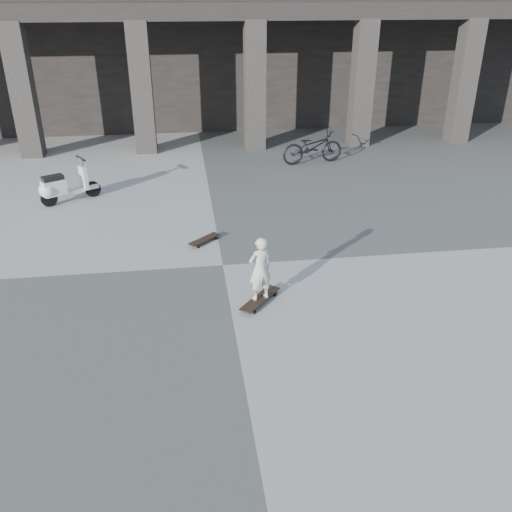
{
  "coord_description": "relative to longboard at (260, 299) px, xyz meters",
  "views": [
    {
      "loc": [
        -0.64,
        -9.33,
        4.8
      ],
      "look_at": [
        0.51,
        -0.99,
        0.65
      ],
      "focal_mm": 38.0,
      "sensor_mm": 36.0,
      "label": 1
    }
  ],
  "objects": [
    {
      "name": "bicycle",
      "position": [
        2.77,
        7.99,
        0.43
      ],
      "size": [
        2.0,
        0.98,
        1.01
      ],
      "primitive_type": "imported",
      "rotation": [
        0.0,
        0.0,
        1.74
      ],
      "color": "black",
      "rests_on": "ground"
    },
    {
      "name": "ground",
      "position": [
        -0.51,
        1.49,
        -0.08
      ],
      "size": [
        90.0,
        90.0,
        0.0
      ],
      "primitive_type": "plane",
      "color": "#4B4B49",
      "rests_on": "ground"
    },
    {
      "name": "colonnade",
      "position": [
        -0.51,
        15.26,
        2.95
      ],
      "size": [
        28.0,
        8.82,
        6.0
      ],
      "color": "black",
      "rests_on": "ground"
    },
    {
      "name": "child",
      "position": [
        -0.0,
        0.0,
        0.58
      ],
      "size": [
        0.48,
        0.39,
        1.12
      ],
      "primitive_type": "imported",
      "rotation": [
        0.0,
        0.0,
        3.49
      ],
      "color": "beige",
      "rests_on": "longboard"
    },
    {
      "name": "scooter",
      "position": [
        -4.21,
        5.41,
        0.35
      ],
      "size": [
        1.38,
        0.93,
        1.07
      ],
      "rotation": [
        0.0,
        0.0,
        0.53
      ],
      "color": "black",
      "rests_on": "ground"
    },
    {
      "name": "skateboard_spare",
      "position": [
        -0.81,
        2.58,
        -0.01
      ],
      "size": [
        0.71,
        0.68,
        0.09
      ],
      "rotation": [
        0.0,
        0.0,
        0.75
      ],
      "color": "black",
      "rests_on": "ground"
    },
    {
      "name": "longboard",
      "position": [
        0.0,
        0.0,
        0.0
      ],
      "size": [
        0.8,
        0.9,
        0.1
      ],
      "rotation": [
        0.0,
        0.0,
        0.88
      ],
      "color": "black",
      "rests_on": "ground"
    }
  ]
}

